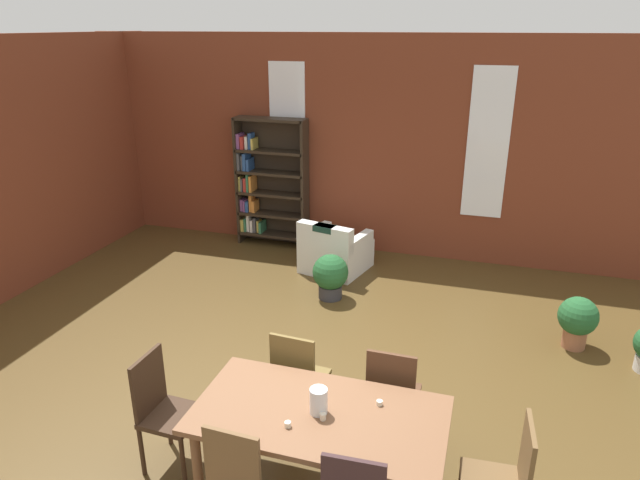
{
  "coord_description": "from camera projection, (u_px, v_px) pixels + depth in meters",
  "views": [
    {
      "loc": [
        1.51,
        -4.11,
        3.24
      ],
      "look_at": [
        -0.15,
        1.27,
        1.09
      ],
      "focal_mm": 31.74,
      "sensor_mm": 36.0,
      "label": 1
    }
  ],
  "objects": [
    {
      "name": "ground_plane",
      "position": [
        295.0,
        398.0,
        5.25
      ],
      "size": [
        10.68,
        10.68,
        0.0
      ],
      "primitive_type": "plane",
      "color": "#503B1C"
    },
    {
      "name": "back_wall_brick",
      "position": [
        383.0,
        148.0,
        8.14
      ],
      "size": [
        9.22,
        0.12,
        3.14
      ],
      "primitive_type": "cube",
      "color": "brown",
      "rests_on": "ground"
    },
    {
      "name": "window_pane_0",
      "position": [
        288.0,
        133.0,
        8.42
      ],
      "size": [
        0.55,
        0.02,
        2.04
      ],
      "primitive_type": "cube",
      "color": "white"
    },
    {
      "name": "window_pane_1",
      "position": [
        488.0,
        144.0,
        7.62
      ],
      "size": [
        0.55,
        0.02,
        2.04
      ],
      "primitive_type": "cube",
      "color": "white"
    },
    {
      "name": "dining_table",
      "position": [
        319.0,
        423.0,
        3.9
      ],
      "size": [
        1.74,
        0.91,
        0.76
      ],
      "color": "brown",
      "rests_on": "ground"
    },
    {
      "name": "vase_on_table",
      "position": [
        319.0,
        401.0,
        3.84
      ],
      "size": [
        0.12,
        0.12,
        0.19
      ],
      "primitive_type": "cylinder",
      "color": "silver",
      "rests_on": "dining_table"
    },
    {
      "name": "tealight_candle_0",
      "position": [
        288.0,
        424.0,
        3.73
      ],
      "size": [
        0.04,
        0.04,
        0.04
      ],
      "primitive_type": "cylinder",
      "color": "silver",
      "rests_on": "dining_table"
    },
    {
      "name": "tealight_candle_1",
      "position": [
        323.0,
        417.0,
        3.79
      ],
      "size": [
        0.04,
        0.04,
        0.05
      ],
      "primitive_type": "cylinder",
      "color": "silver",
      "rests_on": "dining_table"
    },
    {
      "name": "tealight_candle_2",
      "position": [
        379.0,
        403.0,
        3.94
      ],
      "size": [
        0.04,
        0.04,
        0.03
      ],
      "primitive_type": "cylinder",
      "color": "silver",
      "rests_on": "dining_table"
    },
    {
      "name": "dining_chair_far_right",
      "position": [
        392.0,
        394.0,
        4.46
      ],
      "size": [
        0.4,
        0.4,
        0.95
      ],
      "color": "#4E311E",
      "rests_on": "ground"
    },
    {
      "name": "dining_chair_head_left",
      "position": [
        164.0,
        408.0,
        4.3
      ],
      "size": [
        0.41,
        0.41,
        0.95
      ],
      "color": "#372317",
      "rests_on": "ground"
    },
    {
      "name": "dining_chair_far_left",
      "position": [
        298.0,
        377.0,
        4.68
      ],
      "size": [
        0.42,
        0.42,
        0.95
      ],
      "color": "brown",
      "rests_on": "ground"
    },
    {
      "name": "dining_chair_head_right",
      "position": [
        505.0,
        480.0,
        3.62
      ],
      "size": [
        0.43,
        0.43,
        0.95
      ],
      "color": "brown",
      "rests_on": "ground"
    },
    {
      "name": "bookshelf_tall",
      "position": [
        266.0,
        183.0,
        8.62
      ],
      "size": [
        1.1,
        0.29,
        1.97
      ],
      "color": "#2D2319",
      "rests_on": "ground"
    },
    {
      "name": "armchair_white",
      "position": [
        335.0,
        252.0,
        7.87
      ],
      "size": [
        0.97,
        0.97,
        0.75
      ],
      "color": "silver",
      "rests_on": "ground"
    },
    {
      "name": "potted_plant_corner",
      "position": [
        330.0,
        275.0,
        7.06
      ],
      "size": [
        0.45,
        0.45,
        0.58
      ],
      "color": "#333338",
      "rests_on": "ground"
    },
    {
      "name": "potted_plant_window",
      "position": [
        578.0,
        319.0,
        5.96
      ],
      "size": [
        0.41,
        0.41,
        0.58
      ],
      "color": "#9E6042",
      "rests_on": "ground"
    }
  ]
}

